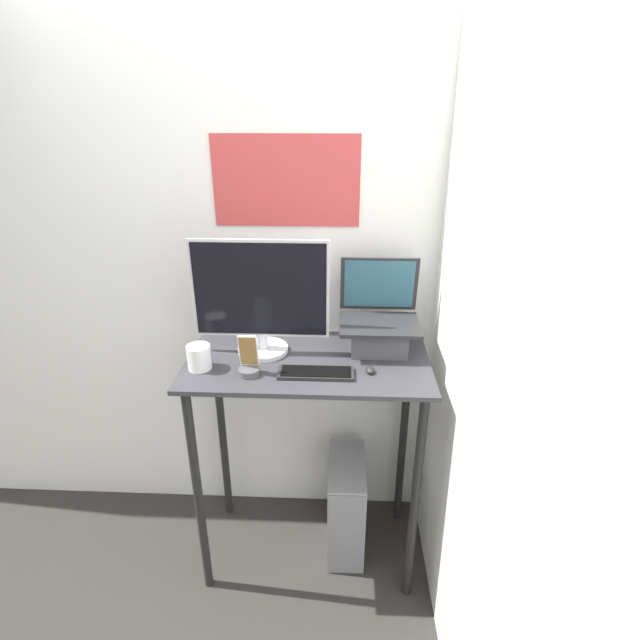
# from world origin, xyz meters

# --- Properties ---
(ground_plane) EXTENTS (12.00, 12.00, 0.00)m
(ground_plane) POSITION_xyz_m (0.00, 0.00, 0.00)
(ground_plane) COLOR #2D2B28
(wall_back) EXTENTS (6.00, 0.06, 2.60)m
(wall_back) POSITION_xyz_m (-0.00, 0.64, 1.30)
(wall_back) COLOR white
(wall_back) RESTS_ON ground_plane
(wall_side_right) EXTENTS (0.05, 6.00, 2.60)m
(wall_side_right) POSITION_xyz_m (0.59, 0.00, 1.30)
(wall_side_right) COLOR white
(wall_side_right) RESTS_ON ground_plane
(desk) EXTENTS (1.01, 0.55, 1.08)m
(desk) POSITION_xyz_m (0.00, 0.28, 0.88)
(desk) COLOR #333338
(desk) RESTS_ON ground_plane
(laptop) EXTENTS (0.34, 0.29, 0.38)m
(laptop) POSITION_xyz_m (0.30, 0.39, 1.18)
(laptop) COLOR #4C4C51
(laptop) RESTS_ON desk
(monitor) EXTENTS (0.57, 0.22, 0.49)m
(monitor) POSITION_xyz_m (-0.20, 0.34, 1.32)
(monitor) COLOR silver
(monitor) RESTS_ON desk
(keyboard) EXTENTS (0.30, 0.10, 0.02)m
(keyboard) POSITION_xyz_m (0.04, 0.15, 1.09)
(keyboard) COLOR black
(keyboard) RESTS_ON desk
(mouse) EXTENTS (0.03, 0.05, 0.02)m
(mouse) POSITION_xyz_m (0.25, 0.18, 1.09)
(mouse) COLOR #262626
(mouse) RESTS_ON desk
(cell_phone) EXTENTS (0.08, 0.08, 0.17)m
(cell_phone) POSITION_xyz_m (-0.22, 0.14, 1.12)
(cell_phone) COLOR #4C4C51
(cell_phone) RESTS_ON desk
(computer_tower) EXTENTS (0.18, 0.39, 0.49)m
(computer_tower) POSITION_xyz_m (0.18, 0.32, 0.25)
(computer_tower) COLOR gray
(computer_tower) RESTS_ON ground_plane
(mug) EXTENTS (0.09, 0.09, 0.10)m
(mug) POSITION_xyz_m (-0.43, 0.18, 1.13)
(mug) COLOR white
(mug) RESTS_ON desk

